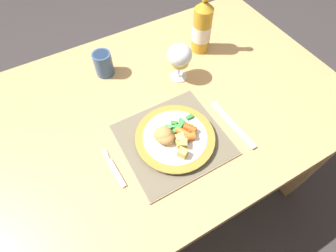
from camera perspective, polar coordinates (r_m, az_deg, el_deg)
ground_plane at (r=1.54m, az=-3.22°, el=-13.60°), size 6.00×6.00×0.00m
dining_table at (r=0.96m, az=-5.03°, el=0.16°), size 1.43×0.86×0.74m
placemat at (r=0.82m, az=1.04°, el=-2.95°), size 0.31×0.29×0.01m
dinner_plate at (r=0.80m, az=1.53°, el=-2.58°), size 0.25×0.25×0.02m
breaded_croquettes at (r=0.78m, az=-0.85°, el=-2.04°), size 0.09×0.08×0.04m
green_beans_pile at (r=0.81m, az=2.54°, el=0.08°), size 0.10×0.07×0.02m
glazed_carrots at (r=0.79m, az=4.31°, el=-1.56°), size 0.07×0.06×0.02m
fork at (r=0.78m, az=-11.47°, el=-9.44°), size 0.02×0.14×0.01m
table_knife at (r=0.87m, az=14.65°, el=-0.48°), size 0.02×0.21×0.01m
wine_glass at (r=0.92m, az=2.52°, el=14.89°), size 0.09×0.09×0.14m
bottle at (r=1.05m, az=7.43°, el=20.64°), size 0.07×0.07×0.28m
roast_potatoes at (r=0.77m, az=2.96°, el=-4.11°), size 0.05×0.08×0.03m
drinking_cup at (r=1.00m, az=-13.90°, el=13.10°), size 0.07×0.07×0.09m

